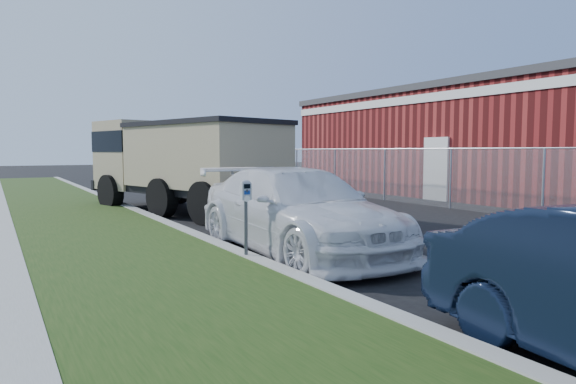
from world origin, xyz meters
TOP-DOWN VIEW (x-y plane):
  - ground at (0.00, 0.00)m, footprint 120.00×120.00m
  - streetside at (-5.57, 2.00)m, footprint 6.12×50.00m
  - chainlink_fence at (6.00, 7.00)m, footprint 0.06×30.06m
  - brick_building at (12.00, 8.00)m, footprint 9.20×14.20m
  - parking_meter at (-2.64, 0.13)m, footprint 0.17×0.12m
  - white_wagon at (-1.47, 0.56)m, footprint 2.08×4.99m
  - dump_truck at (-1.27, 7.31)m, footprint 4.21×7.10m

SIDE VIEW (x-z plane):
  - ground at x=0.00m, z-range 0.00..0.00m
  - streetside at x=-5.57m, z-range -0.01..0.14m
  - white_wagon at x=-1.47m, z-range 0.00..1.44m
  - parking_meter at x=-2.64m, z-range 0.38..1.56m
  - chainlink_fence at x=6.00m, z-range -13.74..16.26m
  - dump_truck at x=-1.27m, z-range 0.16..2.79m
  - brick_building at x=12.00m, z-range 0.04..4.21m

